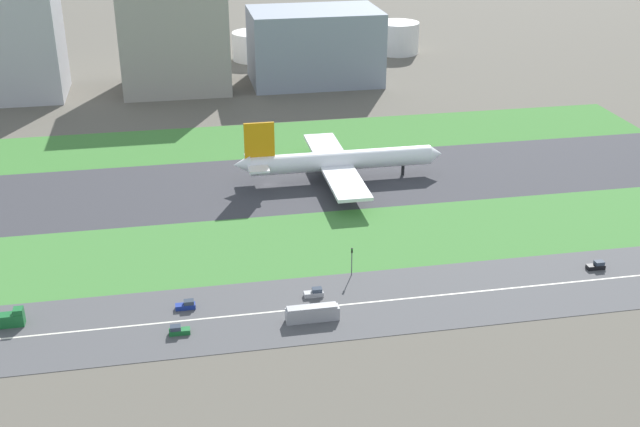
% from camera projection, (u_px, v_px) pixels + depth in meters
% --- Properties ---
extents(ground_plane, '(800.00, 800.00, 0.00)m').
position_uv_depth(ground_plane, '(268.00, 185.00, 241.80)').
color(ground_plane, '#5B564C').
extents(runway, '(280.00, 46.00, 0.10)m').
position_uv_depth(runway, '(268.00, 185.00, 241.78)').
color(runway, '#38383D').
rests_on(runway, ground_plane).
extents(grass_median_north, '(280.00, 36.00, 0.10)m').
position_uv_depth(grass_median_north, '(253.00, 140.00, 278.41)').
color(grass_median_north, '#3D7A33').
rests_on(grass_median_north, ground_plane).
extents(grass_median_south, '(280.00, 36.00, 0.10)m').
position_uv_depth(grass_median_south, '(289.00, 244.00, 205.15)').
color(grass_median_south, '#427F38').
rests_on(grass_median_south, ground_plane).
extents(highway, '(280.00, 28.00, 0.10)m').
position_uv_depth(highway, '(310.00, 308.00, 176.56)').
color(highway, '#4C4C4F').
rests_on(highway, ground_plane).
extents(highway_centerline, '(266.00, 0.50, 0.01)m').
position_uv_depth(highway_centerline, '(310.00, 308.00, 176.54)').
color(highway_centerline, silver).
rests_on(highway_centerline, highway).
extents(airliner, '(65.00, 56.00, 19.70)m').
position_uv_depth(airliner, '(336.00, 161.00, 242.79)').
color(airliner, white).
rests_on(airliner, runway).
extents(car_1, '(4.40, 1.80, 2.00)m').
position_uv_depth(car_1, '(597.00, 266.00, 192.78)').
color(car_1, black).
rests_on(car_1, highway).
extents(truck_0, '(8.40, 2.50, 4.00)m').
position_uv_depth(truck_0, '(5.00, 320.00, 169.29)').
color(truck_0, '#19662D').
rests_on(truck_0, highway).
extents(car_3, '(4.40, 1.80, 2.00)m').
position_uv_depth(car_3, '(179.00, 331.00, 166.81)').
color(car_3, '#19662D').
rests_on(car_3, highway).
extents(car_2, '(4.40, 1.80, 2.00)m').
position_uv_depth(car_2, '(186.00, 305.00, 176.08)').
color(car_2, navy).
rests_on(car_2, highway).
extents(bus_1, '(11.60, 2.50, 3.50)m').
position_uv_depth(bus_1, '(312.00, 313.00, 171.28)').
color(bus_1, '#99999E').
rests_on(bus_1, highway).
extents(car_0, '(4.40, 1.80, 2.00)m').
position_uv_depth(car_0, '(315.00, 293.00, 180.98)').
color(car_0, '#99999E').
rests_on(car_0, highway).
extents(traffic_light, '(0.36, 0.50, 7.20)m').
position_uv_depth(traffic_light, '(352.00, 260.00, 188.50)').
color(traffic_light, '#4C4C51').
rests_on(traffic_light, highway).
extents(terminal_building, '(41.56, 32.81, 54.74)m').
position_uv_depth(terminal_building, '(5.00, 30.00, 316.98)').
color(terminal_building, '#B2B2B7').
rests_on(terminal_building, ground_plane).
extents(hangar_building, '(43.60, 36.41, 44.47)m').
position_uv_depth(hangar_building, '(174.00, 36.00, 330.32)').
color(hangar_building, '#9E998E').
rests_on(hangar_building, ground_plane).
extents(office_tower, '(55.17, 35.18, 31.12)m').
position_uv_depth(office_tower, '(314.00, 46.00, 343.18)').
color(office_tower, gray).
rests_on(office_tower, ground_plane).
extents(fuel_tank_west, '(22.89, 22.89, 13.16)m').
position_uv_depth(fuel_tank_west, '(256.00, 46.00, 383.65)').
color(fuel_tank_west, silver).
rests_on(fuel_tank_west, ground_plane).
extents(fuel_tank_centre, '(22.77, 22.77, 13.82)m').
position_uv_depth(fuel_tank_centre, '(329.00, 42.00, 389.64)').
color(fuel_tank_centre, silver).
rests_on(fuel_tank_centre, ground_plane).
extents(fuel_tank_east, '(21.15, 21.15, 15.29)m').
position_uv_depth(fuel_tank_east, '(397.00, 38.00, 395.17)').
color(fuel_tank_east, silver).
rests_on(fuel_tank_east, ground_plane).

